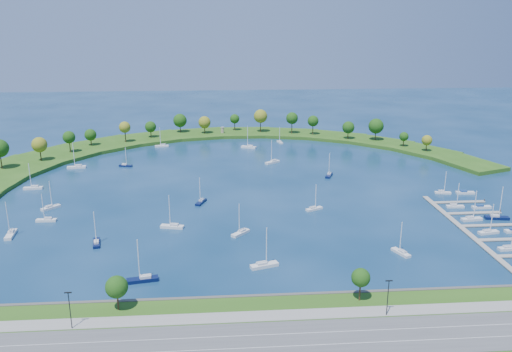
{
  "coord_description": "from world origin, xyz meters",
  "views": [
    {
      "loc": [
        -12.77,
        -231.42,
        75.42
      ],
      "look_at": [
        5.0,
        5.0,
        4.0
      ],
      "focal_mm": 36.59,
      "sensor_mm": 36.0,
      "label": 1
    }
  ],
  "objects": [
    {
      "name": "ground",
      "position": [
        0.0,
        0.0,
        0.0
      ],
      "size": [
        700.0,
        700.0,
        0.0
      ],
      "primitive_type": "plane",
      "color": "#082948",
      "rests_on": "ground"
    },
    {
      "name": "south_shoreline",
      "position": [
        0.03,
        -122.88,
        1.0
      ],
      "size": [
        420.0,
        43.1,
        11.6
      ],
      "color": "#285215",
      "rests_on": "ground"
    },
    {
      "name": "breakwater",
      "position": [
        -46.33,
        48.72,
        0.99
      ],
      "size": [
        286.74,
        247.64,
        2.0
      ],
      "color": "#285215",
      "rests_on": "ground"
    },
    {
      "name": "breakwater_trees",
      "position": [
        -15.1,
        88.17,
        10.79
      ],
      "size": [
        238.75,
        95.18,
        15.43
      ],
      "color": "#382314",
      "rests_on": "breakwater"
    },
    {
      "name": "harbor_tower",
      "position": [
        -9.48,
        113.94,
        4.05
      ],
      "size": [
        2.6,
        2.6,
        3.99
      ],
      "color": "gray",
      "rests_on": "breakwater"
    },
    {
      "name": "dock_system",
      "position": [
        85.3,
        -61.0,
        0.35
      ],
      "size": [
        24.28,
        82.0,
        1.6
      ],
      "color": "gray",
      "rests_on": "ground"
    },
    {
      "name": "moored_boat_0",
      "position": [
        26.24,
        -32.03,
        0.88
      ],
      "size": [
        7.61,
        5.21,
        10.97
      ],
      "rotation": [
        0.0,
        0.0,
        0.46
      ],
      "color": "silver",
      "rests_on": "ground"
    },
    {
      "name": "moored_boat_1",
      "position": [
        -79.95,
        -36.73,
        0.89
      ],
      "size": [
        7.72,
        2.29,
        11.29
      ],
      "rotation": [
        0.0,
        0.0,
        3.12
      ],
      "color": "silver",
      "rests_on": "ground"
    },
    {
      "name": "moored_boat_2",
      "position": [
        -82.59,
        -22.5,
        0.9
      ],
      "size": [
        7.22,
        7.43,
        11.9
      ],
      "rotation": [
        0.0,
        0.0,
        0.81
      ],
      "color": "silver",
      "rests_on": "ground"
    },
    {
      "name": "moored_boat_3",
      "position": [
        -20.5,
        -20.27,
        0.9
      ],
      "size": [
        4.91,
        8.2,
        11.66
      ],
      "rotation": [
        0.0,
        0.0,
        4.35
      ],
      "color": "#09133A",
      "rests_on": "ground"
    },
    {
      "name": "moored_boat_4",
      "position": [
        -36.09,
        -88.67,
        0.96
      ],
      "size": [
        9.66,
        4.25,
        13.73
      ],
      "rotation": [
        0.0,
        0.0,
        3.32
      ],
      "color": "#09133A",
      "rests_on": "ground"
    },
    {
      "name": "moored_boat_5",
      "position": [
        47.66,
        -75.87,
        0.88
      ],
      "size": [
        4.96,
        7.87,
        11.23
      ],
      "rotation": [
        0.0,
        0.0,
        1.97
      ],
      "color": "silver",
      "rests_on": "ground"
    },
    {
      "name": "moored_boat_6",
      "position": [
        -55.83,
        -60.3,
        0.9
      ],
      "size": [
        3.84,
        8.39,
        11.91
      ],
      "rotation": [
        0.0,
        0.0,
        1.77
      ],
      "color": "#09133A",
      "rests_on": "ground"
    },
    {
      "name": "moored_boat_7",
      "position": [
        1.02,
        -81.99,
        0.95
      ],
      "size": [
        9.41,
        5.19,
        13.33
      ],
      "rotation": [
        0.0,
        0.0,
        0.31
      ],
      "color": "silver",
      "rests_on": "ground"
    },
    {
      "name": "moored_boat_8",
      "position": [
        -98.47,
        4.94,
        0.92
      ],
      "size": [
        8.64,
        3.13,
        12.43
      ],
      "rotation": [
        0.0,
        0.0,
        3.23
      ],
      "color": "silver",
      "rests_on": "ground"
    },
    {
      "name": "moored_boat_9",
      "position": [
        42.45,
        14.83,
        0.91
      ],
      "size": [
        5.39,
        8.5,
        12.14
      ],
      "rotation": [
        0.0,
        0.0,
        4.31
      ],
      "color": "#09133A",
      "rests_on": "ground"
    },
    {
      "name": "moored_boat_10",
      "position": [
        6.13,
        77.56,
        0.96
      ],
      "size": [
        9.58,
        6.41,
        13.77
      ],
      "rotation": [
        0.0,
        0.0,
        2.7
      ],
      "color": "silver",
      "rests_on": "ground"
    },
    {
      "name": "moored_boat_11",
      "position": [
        -30.53,
        -47.21,
        0.93
      ],
      "size": [
        9.1,
        4.38,
        12.89
      ],
      "rotation": [
        0.0,
        0.0,
        2.91
      ],
      "color": "silver",
      "rests_on": "ground"
    },
    {
      "name": "moored_boat_12",
      "position": [
        -47.22,
        84.87,
        0.91
      ],
      "size": [
        8.52,
        3.15,
        12.24
      ],
      "rotation": [
        0.0,
        0.0,
        3.24
      ],
      "color": "silver",
      "rests_on": "ground"
    },
    {
      "name": "moored_boat_13",
      "position": [
        -87.35,
        39.5,
        0.97
      ],
      "size": [
        9.74,
        3.85,
        13.94
      ],
      "rotation": [
        0.0,
        0.0,
        3.27
      ],
      "color": "silver",
      "rests_on": "ground"
    },
    {
      "name": "moored_boat_14",
      "position": [
        -62.23,
        40.98,
        0.86
      ],
      "size": [
        7.33,
        3.64,
        10.38
      ],
      "rotation": [
        0.0,
        0.0,
        6.04
      ],
      "color": "#09133A",
      "rests_on": "ground"
    },
    {
      "name": "moored_boat_15",
      "position": [
        16.85,
        41.88,
        0.94
      ],
      "size": [
        8.68,
        7.21,
        13.08
      ],
      "rotation": [
        0.0,
        0.0,
        3.76
      ],
      "color": "silver",
      "rests_on": "ground"
    },
    {
      "name": "moored_boat_16",
      "position": [
        -5.14,
        -55.12,
        0.91
      ],
      "size": [
        7.27,
        7.51,
        12.01
      ],
      "rotation": [
        0.0,
        0.0,
        3.96
      ],
      "color": "silver",
      "rests_on": "ground"
    },
    {
      "name": "moored_boat_17",
      "position": [
        -88.47,
        -50.33,
        0.95
      ],
      "size": [
        3.49,
        9.28,
        13.31
      ],
      "rotation": [
        0.0,
        0.0,
        4.82
      ],
      "color": "silver",
      "rests_on": "ground"
    },
    {
      "name": "moored_boat_18",
      "position": [
        26.62,
        89.94,
        0.86
      ],
      "size": [
        3.56,
        7.22,
        10.23
      ],
      "rotation": [
        0.0,
        0.0,
        1.81
      ],
      "color": "silver",
      "rests_on": "ground"
    },
    {
      "name": "docked_boat_2",
      "position": [
        85.53,
        -75.45,
        0.89
      ],
      "size": [
        7.83,
        2.61,
        11.34
      ],
      "rotation": [
        0.0,
        0.0,
        0.06
      ],
      "color": "silver",
      "rests_on": "ground"
    },
    {
      "name": "docked_boat_4",
      "position": [
        85.53,
        -61.33,
        0.89
      ],
      "size": [
        8.04,
        3.46,
        11.44
      ],
      "rotation": [
        0.0,
        0.0,
        0.17
      ],
      "color": "silver",
      "rests_on": "ground"
    },
    {
      "name": "docked_boat_6",
      "position": [
        85.52,
        -48.2,
        0.91
      ],
      "size": [
        8.53,
        3.27,
        12.22
      ],
      "rotation": [
        0.0,
        0.0,
        0.12
      ],
      "color": "silver",
      "rests_on": "ground"
    },
    {
      "name": "docked_boat_7",
      "position": [
        96.0,
        -47.61,
        0.95
      ],
      "size": [
        9.45,
        4.07,
        13.45
      ],
      "rotation": [
        0.0,
        0.0,
        -0.17
      ],
      "color": "#09133A",
      "rests_on": "ground"
    },
    {
      "name": "docked_boat_8",
      "position": [
        85.54,
        -33.55,
        0.87
      ],
      "size": [
        7.42,
        2.65,
        10.69
      ],
      "rotation": [
        0.0,
        0.0,
        -0.08
      ],
      "color": "silver",
      "rests_on": "ground"
    },
    {
      "name": "docked_boat_9",
      "position": [
        95.98,
        -35.31,
        0.6
      ],
      "size": [
        8.04,
        2.41,
        1.63
      ],
      "rotation": [
        0.0,
        0.0,
        0.02
      ],
      "color": "silver",
      "rests_on": "ground"
    },
    {
      "name": "docked_boat_10",
      "position": [
        87.94,
        -15.59,
        0.86
      ],
      "size": [
        7.29,
        3.03,
        10.39
      ],
      "rotation": [
        0.0,
        0.0,
        -0.15
      ],
      "color": "silver",
      "rests_on": "ground"
    },
    {
      "name": "docked_boat_11",
      "position": [
        97.88,
        -16.48,
        0.62
      ],
      "size": [
        8.38,
        3.0,
        1.68
      ],
      "rotation": [
        0.0,
        0.0,
        -0.09
      ],
      "color": "silver",
      "rests_on": "ground"
    }
  ]
}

